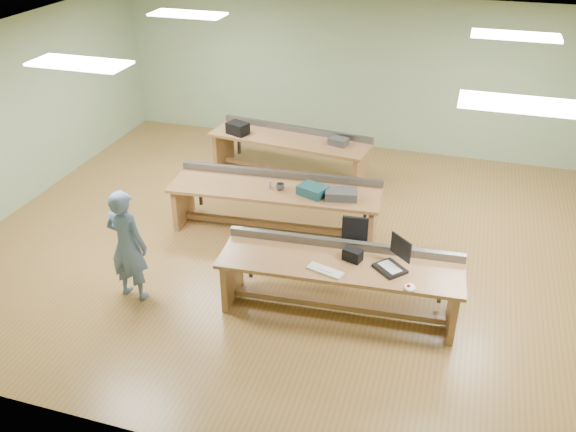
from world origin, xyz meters
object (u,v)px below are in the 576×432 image
at_px(parts_bin_teal, 313,190).
at_px(drinks_can, 269,184).
at_px(workbench_mid, 276,198).
at_px(workbench_back, 290,147).
at_px(workbench_front, 340,274).
at_px(task_chair, 353,254).
at_px(camera_bag, 353,255).
at_px(person, 127,245).
at_px(laptop_base, 390,269).
at_px(mug, 280,187).
at_px(parts_bin_grey, 341,194).

xyz_separation_m(parts_bin_teal, drinks_can, (-0.69, 0.02, -0.01)).
bearing_deg(workbench_mid, drinks_can, -152.60).
bearing_deg(workbench_back, workbench_front, -57.87).
bearing_deg(task_chair, camera_bag, -86.22).
height_order(person, parts_bin_teal, person).
relative_size(workbench_front, workbench_mid, 0.93).
distance_m(laptop_base, drinks_can, 2.68).
relative_size(workbench_mid, camera_bag, 14.38).
bearing_deg(camera_bag, laptop_base, 8.90).
relative_size(task_chair, drinks_can, 7.22).
bearing_deg(mug, laptop_base, -40.53).
relative_size(workbench_front, parts_bin_teal, 7.60).
bearing_deg(mug, person, -122.96).
height_order(workbench_back, person, person).
height_order(camera_bag, drinks_can, camera_bag).
xyz_separation_m(camera_bag, drinks_can, (-1.62, 1.58, -0.02)).
height_order(task_chair, drinks_can, drinks_can).
distance_m(workbench_mid, person, 2.55).
distance_m(laptop_base, camera_bag, 0.49).
relative_size(workbench_mid, workbench_back, 1.09).
bearing_deg(parts_bin_grey, parts_bin_teal, -178.16).
xyz_separation_m(person, parts_bin_teal, (1.89, 2.13, 0.03)).
distance_m(workbench_back, task_chair, 3.30).
distance_m(workbench_mid, task_chair, 1.64).
bearing_deg(task_chair, parts_bin_teal, 131.11).
bearing_deg(workbench_back, laptop_base, -50.63).
bearing_deg(parts_bin_teal, laptop_base, -49.27).
bearing_deg(mug, workbench_back, 102.83).
height_order(workbench_mid, parts_bin_teal, parts_bin_teal).
bearing_deg(workbench_front, parts_bin_teal, 111.92).
relative_size(workbench_back, parts_bin_teal, 7.45).
xyz_separation_m(person, task_chair, (2.68, 1.39, -0.49)).
height_order(workbench_front, person, person).
bearing_deg(workbench_back, parts_bin_teal, -58.07).
height_order(workbench_back, task_chair, workbench_back).
height_order(task_chair, parts_bin_teal, parts_bin_teal).
xyz_separation_m(workbench_back, drinks_can, (0.28, -2.02, 0.25)).
bearing_deg(workbench_front, drinks_can, 127.79).
bearing_deg(workbench_back, task_chair, -51.13).
bearing_deg(workbench_front, workbench_back, 111.67).
bearing_deg(task_chair, laptop_base, -61.52).
xyz_separation_m(parts_bin_teal, parts_bin_grey, (0.44, 0.01, -0.01)).
relative_size(parts_bin_teal, drinks_can, 3.61).
xyz_separation_m(workbench_front, camera_bag, (0.13, 0.08, 0.27)).
height_order(parts_bin_teal, drinks_can, parts_bin_teal).
height_order(workbench_mid, workbench_back, same).
distance_m(workbench_back, drinks_can, 2.05).
xyz_separation_m(workbench_front, mug, (-1.31, 1.64, 0.24)).
distance_m(parts_bin_grey, mug, 0.94).
distance_m(workbench_back, laptop_base, 4.39).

